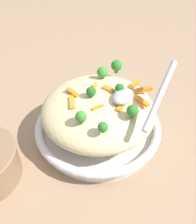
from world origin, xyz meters
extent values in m
plane|color=#9E7F60|center=(0.00, 0.00, 0.00)|extent=(2.40, 2.40, 0.00)
cylinder|color=silver|center=(0.00, 0.00, 0.01)|extent=(0.27, 0.27, 0.02)
torus|color=silver|center=(0.00, 0.00, 0.03)|extent=(0.29, 0.29, 0.02)
torus|color=black|center=(0.00, 0.00, 0.04)|extent=(0.29, 0.29, 0.00)
ellipsoid|color=beige|center=(0.00, 0.00, 0.08)|extent=(0.25, 0.25, 0.09)
cube|color=orange|center=(0.07, -0.07, 0.12)|extent=(0.03, 0.03, 0.01)
cube|color=orange|center=(0.03, -0.09, 0.12)|extent=(0.02, 0.04, 0.01)
cube|color=orange|center=(-0.01, -0.06, 0.12)|extent=(0.03, 0.01, 0.01)
cube|color=orange|center=(-0.03, -0.02, 0.12)|extent=(0.03, 0.02, 0.01)
cube|color=orange|center=(-0.05, 0.04, 0.12)|extent=(0.04, 0.03, 0.01)
cube|color=orange|center=(-0.02, 0.05, 0.12)|extent=(0.02, 0.04, 0.01)
cube|color=orange|center=(0.08, -0.05, 0.12)|extent=(0.03, 0.01, 0.01)
cube|color=orange|center=(0.01, 0.02, 0.13)|extent=(0.03, 0.02, 0.01)
cube|color=orange|center=(0.03, -0.01, 0.13)|extent=(0.01, 0.03, 0.01)
cylinder|color=#296820|center=(0.11, 0.01, 0.12)|extent=(0.01, 0.01, 0.01)
sphere|color=#2D7A28|center=(0.11, 0.01, 0.13)|extent=(0.03, 0.03, 0.03)
cylinder|color=#205B1C|center=(0.03, -0.04, 0.12)|extent=(0.01, 0.01, 0.01)
sphere|color=#236B23|center=(0.03, -0.04, 0.14)|extent=(0.02, 0.02, 0.02)
cylinder|color=#296820|center=(-0.02, -0.09, 0.12)|extent=(0.01, 0.01, 0.01)
sphere|color=#2D7A28|center=(-0.02, -0.09, 0.13)|extent=(0.02, 0.02, 0.02)
cylinder|color=#377928|center=(0.07, 0.03, 0.12)|extent=(0.01, 0.01, 0.01)
sphere|color=#3D8E33|center=(0.07, 0.03, 0.13)|extent=(0.03, 0.03, 0.03)
cylinder|color=#205B1C|center=(-0.01, 0.01, 0.12)|extent=(0.01, 0.01, 0.01)
sphere|color=#236B23|center=(-0.01, 0.01, 0.14)|extent=(0.02, 0.02, 0.02)
cylinder|color=#296820|center=(-0.08, -0.06, 0.12)|extent=(0.01, 0.01, 0.01)
sphere|color=#2D7A28|center=(-0.08, -0.06, 0.13)|extent=(0.02, 0.02, 0.02)
cylinder|color=#377928|center=(-0.08, -0.01, 0.12)|extent=(0.01, 0.01, 0.01)
sphere|color=#3D8E33|center=(-0.08, -0.01, 0.13)|extent=(0.02, 0.02, 0.02)
ellipsoid|color=#B7B7BC|center=(0.01, -0.05, 0.13)|extent=(0.06, 0.04, 0.02)
cylinder|color=#B7B7BC|center=(0.02, -0.13, 0.16)|extent=(0.15, 0.02, 0.07)
camera|label=1|loc=(-0.36, -0.21, 0.45)|focal=40.08mm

